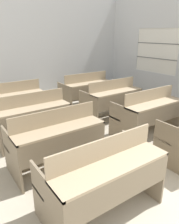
{
  "coord_description": "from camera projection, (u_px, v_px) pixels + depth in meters",
  "views": [
    {
      "loc": [
        -2.23,
        0.11,
        1.98
      ],
      "look_at": [
        -0.35,
        2.8,
        0.78
      ],
      "focal_mm": 35.0,
      "sensor_mm": 36.0,
      "label": 1
    }
  ],
  "objects": [
    {
      "name": "bench_third_left",
      "position": [
        32.0,
        117.0,
        4.12
      ],
      "size": [
        1.34,
        0.74,
        0.95
      ],
      "color": "#7F7059",
      "rests_on": "ground_plane"
    },
    {
      "name": "bench_second_left",
      "position": [
        56.0,
        138.0,
        3.28
      ],
      "size": [
        1.34,
        0.74,
        0.95
      ],
      "color": "#7B6B54",
      "rests_on": "ground_plane"
    },
    {
      "name": "wastepaper_bin",
      "position": [
        114.0,
        89.0,
        7.49
      ],
      "size": [
        0.29,
        0.29,
        0.34
      ],
      "color": "#33477A",
      "rests_on": "ground_plane"
    },
    {
      "name": "bench_second_right",
      "position": [
        148.0,
        112.0,
        4.38
      ],
      "size": [
        1.34,
        0.74,
        0.95
      ],
      "color": "#83745D",
      "rests_on": "ground_plane"
    },
    {
      "name": "bench_third_right",
      "position": [
        112.0,
        99.0,
        5.23
      ],
      "size": [
        1.34,
        0.74,
        0.95
      ],
      "color": "#81725B",
      "rests_on": "ground_plane"
    },
    {
      "name": "bench_front_left",
      "position": [
        103.0,
        176.0,
        2.42
      ],
      "size": [
        1.34,
        0.74,
        0.95
      ],
      "color": "#81725B",
      "rests_on": "ground_plane"
    },
    {
      "name": "wall_back",
      "position": [
        32.0,
        50.0,
        5.95
      ],
      "size": [
        5.95,
        0.06,
        3.05
      ],
      "color": "silver",
      "rests_on": "ground_plane"
    },
    {
      "name": "bench_back_right",
      "position": [
        86.0,
        90.0,
        6.06
      ],
      "size": [
        1.34,
        0.74,
        0.95
      ],
      "color": "#7E6E57",
      "rests_on": "ground_plane"
    },
    {
      "name": "bench_back_left",
      "position": [
        12.0,
        102.0,
        4.98
      ],
      "size": [
        1.34,
        0.74,
        0.95
      ],
      "color": "#81715A",
      "rests_on": "ground_plane"
    }
  ]
}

